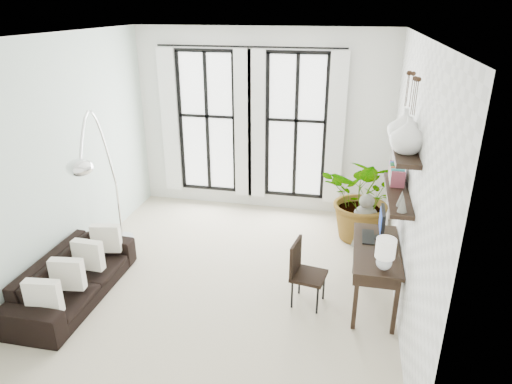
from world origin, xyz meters
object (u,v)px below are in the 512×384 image
(plant, at_px, (365,198))
(arc_lamp, at_px, (96,148))
(desk, at_px, (376,253))
(desk_chair, at_px, (303,269))
(sofa, at_px, (74,278))
(buddha, at_px, (365,223))

(plant, bearing_deg, arc_lamp, -155.12)
(desk, relative_size, arc_lamp, 0.57)
(desk_chair, bearing_deg, arc_lamp, -175.73)
(plant, distance_m, desk, 1.75)
(sofa, height_order, arc_lamp, arc_lamp)
(arc_lamp, bearing_deg, desk_chair, -5.43)
(desk_chair, bearing_deg, desk, 19.88)
(plant, xyz_separation_m, buddha, (0.02, -0.15, -0.36))
(sofa, bearing_deg, buddha, -58.64)
(buddha, bearing_deg, desk, -86.86)
(buddha, bearing_deg, desk_chair, -113.90)
(sofa, xyz_separation_m, buddha, (3.66, 2.25, 0.07))
(plant, relative_size, desk_chair, 1.68)
(plant, height_order, desk_chair, plant)
(arc_lamp, relative_size, buddha, 2.76)
(sofa, distance_m, buddha, 4.29)
(sofa, bearing_deg, plant, -56.83)
(desk, bearing_deg, sofa, -170.18)
(plant, height_order, buddha, plant)
(plant, bearing_deg, sofa, -146.62)
(buddha, bearing_deg, plant, 97.92)
(sofa, height_order, buddha, buddha)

